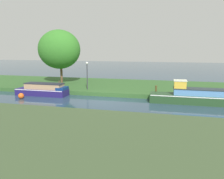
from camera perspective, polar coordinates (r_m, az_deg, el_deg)
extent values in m
plane|color=#263C4D|center=(19.94, -1.98, -3.10)|extent=(120.00, 120.00, 0.00)
cube|color=#305728|center=(26.56, 2.11, 0.78)|extent=(72.00, 10.00, 0.40)
cube|color=#394B2D|center=(11.88, -14.11, -12.06)|extent=(72.00, 10.00, 0.40)
cube|color=#214121|center=(20.45, 20.29, -2.34)|extent=(7.52, 1.64, 0.75)
cube|color=white|center=(20.39, 20.35, -1.42)|extent=(7.37, 1.67, 0.07)
cube|color=#5084BD|center=(20.43, 22.47, -0.69)|extent=(4.97, 1.25, 0.51)
cube|color=#263034|center=(20.38, 22.53, 0.10)|extent=(5.07, 1.32, 0.06)
cube|color=gold|center=(20.12, 16.99, 1.20)|extent=(1.00, 1.05, 0.67)
cube|color=beige|center=(20.07, 17.05, 2.22)|extent=(1.10, 1.12, 0.06)
cube|color=navy|center=(23.68, -17.42, -0.58)|extent=(5.26, 1.56, 0.66)
cube|color=white|center=(23.63, -17.46, 0.11)|extent=(5.15, 1.59, 0.07)
cube|color=tan|center=(23.44, -16.92, 0.81)|extent=(3.84, 1.19, 0.52)
cube|color=#232530|center=(23.39, -16.96, 1.51)|extent=(3.94, 1.25, 0.06)
cube|color=navy|center=(22.54, -12.64, 0.29)|extent=(0.82, 1.31, 0.26)
cylinder|color=brown|center=(28.76, -12.81, 4.54)|extent=(0.28, 0.28, 2.85)
ellipsoid|color=#327525|center=(28.30, -13.36, 9.94)|extent=(5.26, 4.21, 4.72)
cylinder|color=#333338|center=(23.47, -6.35, 3.20)|extent=(0.10, 0.10, 2.66)
sphere|color=white|center=(23.33, -6.43, 6.74)|extent=(0.24, 0.24, 0.24)
cylinder|color=#4F3E2D|center=(24.28, -13.31, 1.13)|extent=(0.15, 0.15, 0.90)
cylinder|color=#4C401F|center=(21.68, 11.17, -0.05)|extent=(0.19, 0.19, 0.79)
sphere|color=#E55919|center=(22.72, -22.22, -1.51)|extent=(0.53, 0.53, 0.53)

